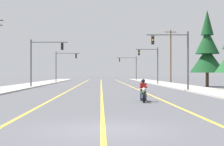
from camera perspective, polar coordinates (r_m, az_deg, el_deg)
ground_plane at (r=11.62m, az=-1.07°, el=-9.10°), size 400.00×400.00×0.00m
lane_stripe_center at (r=56.51m, az=-1.75°, el=-1.90°), size 0.16×100.00×0.01m
lane_stripe_left at (r=56.61m, az=-5.27°, el=-1.90°), size 0.16×100.00×0.01m
lane_stripe_right at (r=56.66m, az=2.41°, el=-1.90°), size 0.16×100.00×0.01m
sidewalk_kerb_right at (r=52.64m, az=10.10°, el=-1.97°), size 4.40×110.00×0.14m
sidewalk_kerb_left at (r=52.58m, az=-13.43°, el=-1.97°), size 4.40×110.00×0.14m
motorcycle_with_rider at (r=22.82m, az=5.07°, el=-3.17°), size 0.70×2.19×1.46m
traffic_signal_near_right at (r=37.42m, az=10.32°, el=3.38°), size 4.41×0.37×6.20m
traffic_signal_near_left at (r=46.37m, az=-11.31°, el=2.75°), size 4.84×0.40×6.20m
traffic_signal_mid_right at (r=59.29m, az=6.40°, el=2.07°), size 3.79×0.37×6.20m
traffic_signal_mid_left at (r=71.04m, az=-7.95°, el=1.77°), size 4.78×0.47×6.20m
traffic_signal_far_right at (r=91.01m, az=3.01°, el=1.39°), size 5.17×0.49×6.20m
utility_pole_right_far at (r=71.10m, az=9.48°, el=2.86°), size 2.30×0.26×10.44m
conifer_tree_right_verge_far at (r=49.42m, az=15.14°, el=3.36°), size 4.73×4.73×10.40m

